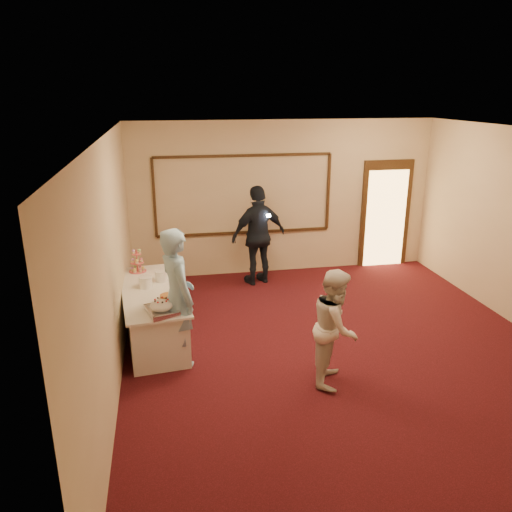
{
  "coord_description": "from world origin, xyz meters",
  "views": [
    {
      "loc": [
        -2.35,
        -5.89,
        3.5
      ],
      "look_at": [
        -1.02,
        1.08,
        1.15
      ],
      "focal_mm": 35.0,
      "sensor_mm": 36.0,
      "label": 1
    }
  ],
  "objects_px": {
    "tart": "(168,297)",
    "guest": "(259,235)",
    "woman": "(336,327)",
    "cupcake_stand": "(137,263)",
    "plate_stack_b": "(161,276)",
    "buffet_table": "(154,314)",
    "man": "(178,297)",
    "pavlova_tray": "(162,307)",
    "plate_stack_a": "(146,282)"
  },
  "relations": [
    {
      "from": "tart",
      "to": "guest",
      "type": "height_order",
      "value": "guest"
    },
    {
      "from": "woman",
      "to": "cupcake_stand",
      "type": "bearing_deg",
      "value": 70.36
    },
    {
      "from": "tart",
      "to": "plate_stack_b",
      "type": "bearing_deg",
      "value": 96.86
    },
    {
      "from": "guest",
      "to": "buffet_table",
      "type": "bearing_deg",
      "value": 26.46
    },
    {
      "from": "buffet_table",
      "to": "man",
      "type": "relative_size",
      "value": 1.21
    },
    {
      "from": "pavlova_tray",
      "to": "guest",
      "type": "xyz_separation_m",
      "value": [
        1.82,
        2.78,
        0.09
      ]
    },
    {
      "from": "plate_stack_a",
      "to": "woman",
      "type": "distance_m",
      "value": 2.87
    },
    {
      "from": "buffet_table",
      "to": "man",
      "type": "distance_m",
      "value": 0.99
    },
    {
      "from": "man",
      "to": "pavlova_tray",
      "type": "bearing_deg",
      "value": 94.73
    },
    {
      "from": "pavlova_tray",
      "to": "plate_stack_b",
      "type": "height_order",
      "value": "pavlova_tray"
    },
    {
      "from": "cupcake_stand",
      "to": "tart",
      "type": "bearing_deg",
      "value": -69.38
    },
    {
      "from": "cupcake_stand",
      "to": "plate_stack_a",
      "type": "height_order",
      "value": "cupcake_stand"
    },
    {
      "from": "tart",
      "to": "woman",
      "type": "xyz_separation_m",
      "value": [
        2.01,
        -1.22,
        -0.05
      ]
    },
    {
      "from": "buffet_table",
      "to": "man",
      "type": "xyz_separation_m",
      "value": [
        0.35,
        -0.74,
        0.55
      ]
    },
    {
      "from": "plate_stack_a",
      "to": "pavlova_tray",
      "type": "bearing_deg",
      "value": -76.86
    },
    {
      "from": "buffet_table",
      "to": "plate_stack_a",
      "type": "height_order",
      "value": "plate_stack_a"
    },
    {
      "from": "man",
      "to": "woman",
      "type": "relative_size",
      "value": 1.26
    },
    {
      "from": "man",
      "to": "woman",
      "type": "bearing_deg",
      "value": -134.2
    },
    {
      "from": "man",
      "to": "woman",
      "type": "distance_m",
      "value": 2.07
    },
    {
      "from": "pavlova_tray",
      "to": "woman",
      "type": "height_order",
      "value": "woman"
    },
    {
      "from": "tart",
      "to": "guest",
      "type": "distance_m",
      "value": 2.89
    },
    {
      "from": "buffet_table",
      "to": "plate_stack_a",
      "type": "relative_size",
      "value": 11.28
    },
    {
      "from": "buffet_table",
      "to": "woman",
      "type": "distance_m",
      "value": 2.76
    },
    {
      "from": "guest",
      "to": "pavlova_tray",
      "type": "bearing_deg",
      "value": 38.49
    },
    {
      "from": "cupcake_stand",
      "to": "plate_stack_b",
      "type": "relative_size",
      "value": 2.02
    },
    {
      "from": "buffet_table",
      "to": "cupcake_stand",
      "type": "xyz_separation_m",
      "value": [
        -0.23,
        0.83,
        0.52
      ]
    },
    {
      "from": "pavlova_tray",
      "to": "plate_stack_a",
      "type": "distance_m",
      "value": 0.97
    },
    {
      "from": "plate_stack_a",
      "to": "guest",
      "type": "bearing_deg",
      "value": 41.95
    },
    {
      "from": "tart",
      "to": "man",
      "type": "relative_size",
      "value": 0.14
    },
    {
      "from": "pavlova_tray",
      "to": "guest",
      "type": "distance_m",
      "value": 3.32
    },
    {
      "from": "pavlova_tray",
      "to": "plate_stack_b",
      "type": "xyz_separation_m",
      "value": [
        0.0,
        1.17,
        0.0
      ]
    },
    {
      "from": "buffet_table",
      "to": "woman",
      "type": "relative_size",
      "value": 1.52
    },
    {
      "from": "buffet_table",
      "to": "pavlova_tray",
      "type": "relative_size",
      "value": 4.22
    },
    {
      "from": "buffet_table",
      "to": "woman",
      "type": "xyz_separation_m",
      "value": [
        2.23,
        -1.59,
        0.36
      ]
    },
    {
      "from": "buffet_table",
      "to": "plate_stack_b",
      "type": "distance_m",
      "value": 0.59
    },
    {
      "from": "buffet_table",
      "to": "plate_stack_a",
      "type": "bearing_deg",
      "value": 128.75
    },
    {
      "from": "cupcake_stand",
      "to": "guest",
      "type": "relative_size",
      "value": 0.21
    },
    {
      "from": "man",
      "to": "guest",
      "type": "height_order",
      "value": "guest"
    },
    {
      "from": "pavlova_tray",
      "to": "tart",
      "type": "relative_size",
      "value": 2.05
    },
    {
      "from": "cupcake_stand",
      "to": "plate_stack_a",
      "type": "distance_m",
      "value": 0.74
    },
    {
      "from": "buffet_table",
      "to": "pavlova_tray",
      "type": "height_order",
      "value": "pavlova_tray"
    },
    {
      "from": "plate_stack_a",
      "to": "tart",
      "type": "bearing_deg",
      "value": -57.08
    },
    {
      "from": "tart",
      "to": "man",
      "type": "bearing_deg",
      "value": -71.42
    },
    {
      "from": "cupcake_stand",
      "to": "plate_stack_b",
      "type": "distance_m",
      "value": 0.62
    },
    {
      "from": "plate_stack_a",
      "to": "guest",
      "type": "height_order",
      "value": "guest"
    },
    {
      "from": "plate_stack_b",
      "to": "pavlova_tray",
      "type": "bearing_deg",
      "value": -90.21
    },
    {
      "from": "pavlova_tray",
      "to": "cupcake_stand",
      "type": "height_order",
      "value": "cupcake_stand"
    },
    {
      "from": "cupcake_stand",
      "to": "plate_stack_b",
      "type": "bearing_deg",
      "value": -53.47
    },
    {
      "from": "tart",
      "to": "man",
      "type": "distance_m",
      "value": 0.41
    },
    {
      "from": "pavlova_tray",
      "to": "plate_stack_b",
      "type": "distance_m",
      "value": 1.17
    }
  ]
}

